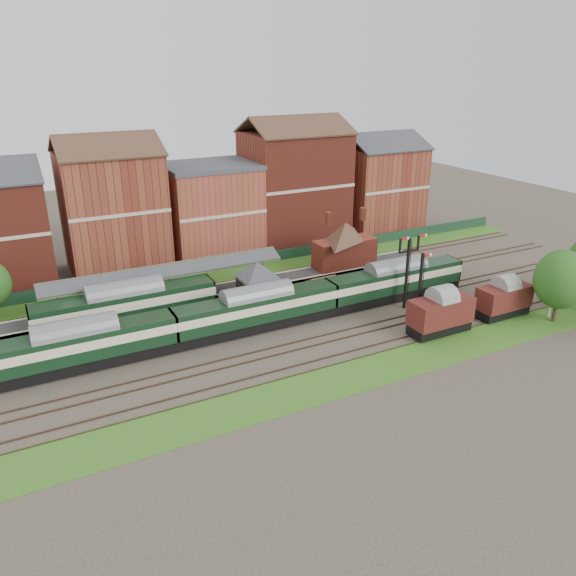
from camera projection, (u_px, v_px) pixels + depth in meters
name	position (u px, v px, depth m)	size (l,w,h in m)	color
ground	(297.00, 321.00, 58.73)	(160.00, 160.00, 0.00)	#473D33
grass_back	(238.00, 273.00, 71.88)	(90.00, 4.50, 0.06)	#2D6619
grass_front	(363.00, 373.00, 48.85)	(90.00, 5.00, 0.06)	#2D6619
fence	(232.00, 263.00, 73.25)	(90.00, 0.12, 1.50)	#193823
platform	(219.00, 293.00, 64.43)	(55.00, 3.40, 1.00)	#2D2D2D
signal_box	(258.00, 287.00, 58.92)	(5.40, 5.40, 6.00)	#617855
brick_hut	(323.00, 291.00, 63.09)	(3.20, 2.64, 2.94)	maroon
station_building	(345.00, 244.00, 70.39)	(8.10, 8.10, 5.90)	maroon
canopy	(165.00, 268.00, 60.33)	(26.00, 3.89, 4.08)	#4C5132
semaphore_bracket	(408.00, 268.00, 60.08)	(3.60, 0.25, 8.18)	black
semaphore_siding	(420.00, 290.00, 55.69)	(1.23, 0.25, 8.00)	black
yard_lamp	(554.00, 282.00, 58.03)	(2.60, 0.22, 7.00)	beige
town_backdrop	(210.00, 205.00, 76.59)	(69.00, 10.00, 16.00)	maroon
dmu_train	(257.00, 309.00, 55.91)	(51.38, 2.70, 3.95)	black
platform_railcar	(126.00, 306.00, 56.30)	(18.11, 2.85, 4.17)	black
goods_van_a	(441.00, 313.00, 55.28)	(6.42, 2.78, 3.89)	black
goods_van_b	(504.00, 298.00, 59.03)	(5.92, 2.56, 3.59)	black
tree_far	(561.00, 279.00, 56.80)	(5.35, 5.35, 7.81)	#382619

